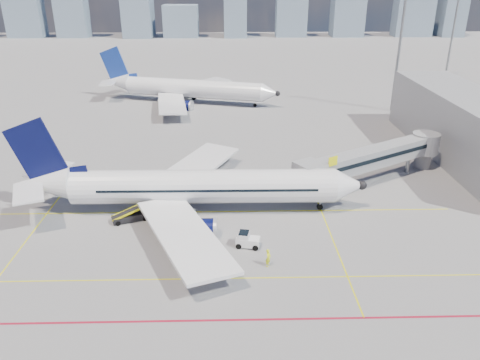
{
  "coord_description": "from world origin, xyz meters",
  "views": [
    {
      "loc": [
        2.59,
        -43.67,
        26.89
      ],
      "look_at": [
        3.87,
        8.62,
        4.0
      ],
      "focal_mm": 35.0,
      "sensor_mm": 36.0,
      "label": 1
    }
  ],
  "objects_px": {
    "ramp_worker": "(268,258)",
    "belt_loader": "(132,216)",
    "cargo_dolly": "(186,238)",
    "baggage_tug": "(247,240)",
    "second_aircraft": "(186,89)",
    "main_aircraft": "(189,187)"
  },
  "relations": [
    {
      "from": "main_aircraft",
      "to": "baggage_tug",
      "type": "xyz_separation_m",
      "value": [
        6.77,
        -8.63,
        -2.39
      ]
    },
    {
      "from": "second_aircraft",
      "to": "cargo_dolly",
      "type": "distance_m",
      "value": 63.41
    },
    {
      "from": "main_aircraft",
      "to": "belt_loader",
      "type": "distance_m",
      "value": 7.63
    },
    {
      "from": "baggage_tug",
      "to": "belt_loader",
      "type": "distance_m",
      "value": 14.91
    },
    {
      "from": "baggage_tug",
      "to": "cargo_dolly",
      "type": "xyz_separation_m",
      "value": [
        -6.47,
        0.05,
        0.34
      ]
    },
    {
      "from": "main_aircraft",
      "to": "baggage_tug",
      "type": "relative_size",
      "value": 15.78
    },
    {
      "from": "ramp_worker",
      "to": "main_aircraft",
      "type": "bearing_deg",
      "value": 60.02
    },
    {
      "from": "second_aircraft",
      "to": "belt_loader",
      "type": "xyz_separation_m",
      "value": [
        -2.03,
        -56.98,
        -2.58
      ]
    },
    {
      "from": "baggage_tug",
      "to": "belt_loader",
      "type": "height_order",
      "value": "belt_loader"
    },
    {
      "from": "second_aircraft",
      "to": "baggage_tug",
      "type": "height_order",
      "value": "second_aircraft"
    },
    {
      "from": "baggage_tug",
      "to": "cargo_dolly",
      "type": "distance_m",
      "value": 6.48
    },
    {
      "from": "main_aircraft",
      "to": "belt_loader",
      "type": "xyz_separation_m",
      "value": [
        -6.77,
        -2.39,
        -2.58
      ]
    },
    {
      "from": "main_aircraft",
      "to": "second_aircraft",
      "type": "xyz_separation_m",
      "value": [
        -4.74,
        54.59,
        0.0
      ]
    },
    {
      "from": "ramp_worker",
      "to": "belt_loader",
      "type": "bearing_deg",
      "value": 81.96
    },
    {
      "from": "second_aircraft",
      "to": "cargo_dolly",
      "type": "height_order",
      "value": "second_aircraft"
    },
    {
      "from": "main_aircraft",
      "to": "belt_loader",
      "type": "relative_size",
      "value": 7.17
    },
    {
      "from": "main_aircraft",
      "to": "second_aircraft",
      "type": "relative_size",
      "value": 1.02
    },
    {
      "from": "baggage_tug",
      "to": "cargo_dolly",
      "type": "height_order",
      "value": "cargo_dolly"
    },
    {
      "from": "main_aircraft",
      "to": "cargo_dolly",
      "type": "bearing_deg",
      "value": -87.63
    },
    {
      "from": "second_aircraft",
      "to": "ramp_worker",
      "type": "xyz_separation_m",
      "value": [
        13.53,
        -66.97,
        -2.26
      ]
    },
    {
      "from": "cargo_dolly",
      "to": "belt_loader",
      "type": "xyz_separation_m",
      "value": [
        -7.07,
        6.19,
        -0.54
      ]
    },
    {
      "from": "second_aircraft",
      "to": "ramp_worker",
      "type": "height_order",
      "value": "second_aircraft"
    }
  ]
}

